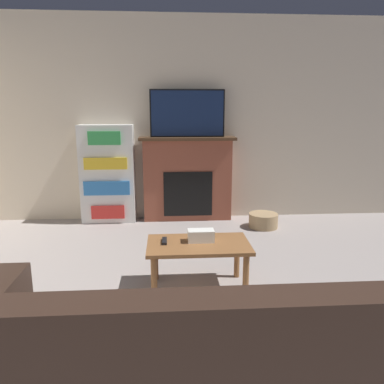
% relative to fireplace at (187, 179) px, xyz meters
% --- Properties ---
extents(wall_back, '(6.61, 0.06, 2.70)m').
position_rel_fireplace_xyz_m(wall_back, '(-0.14, 0.14, 0.78)').
color(wall_back, beige).
rests_on(wall_back, ground_plane).
extents(fireplace, '(1.29, 0.28, 1.14)m').
position_rel_fireplace_xyz_m(fireplace, '(0.00, 0.00, 0.00)').
color(fireplace, brown).
rests_on(fireplace, ground_plane).
extents(tv, '(0.98, 0.03, 0.62)m').
position_rel_fireplace_xyz_m(tv, '(0.00, -0.02, 0.87)').
color(tv, black).
rests_on(tv, fireplace).
extents(couch, '(2.46, 0.89, 0.89)m').
position_rel_fireplace_xyz_m(couch, '(0.04, -3.56, -0.27)').
color(couch, black).
rests_on(couch, ground_plane).
extents(coffee_table, '(0.86, 0.50, 0.41)m').
position_rel_fireplace_xyz_m(coffee_table, '(-0.03, -2.06, -0.23)').
color(coffee_table, brown).
rests_on(coffee_table, ground_plane).
extents(tissue_box, '(0.22, 0.12, 0.10)m').
position_rel_fireplace_xyz_m(tissue_box, '(-0.00, -2.02, -0.12)').
color(tissue_box, white).
rests_on(tissue_box, coffee_table).
extents(remote_control, '(0.04, 0.15, 0.02)m').
position_rel_fireplace_xyz_m(remote_control, '(-0.31, -2.02, -0.16)').
color(remote_control, black).
rests_on(remote_control, coffee_table).
extents(bookshelf, '(0.71, 0.29, 1.30)m').
position_rel_fireplace_xyz_m(bookshelf, '(-1.07, -0.02, 0.08)').
color(bookshelf, white).
rests_on(bookshelf, ground_plane).
extents(storage_basket, '(0.37, 0.37, 0.18)m').
position_rel_fireplace_xyz_m(storage_basket, '(0.96, -0.44, -0.48)').
color(storage_basket, tan).
rests_on(storage_basket, ground_plane).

